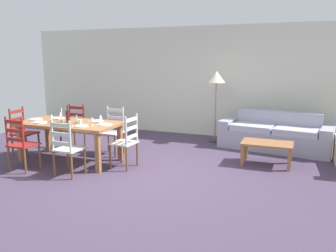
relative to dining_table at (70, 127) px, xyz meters
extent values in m
cube|color=#46384F|center=(1.57, -0.12, -0.67)|extent=(9.60, 9.60, 0.02)
cube|color=silver|center=(1.57, 3.18, 0.69)|extent=(9.60, 0.16, 2.70)
cube|color=#9A643C|center=(0.00, 0.00, 0.06)|extent=(1.90, 0.96, 0.05)
cube|color=#9A643C|center=(-0.85, -0.38, -0.31)|extent=(0.08, 0.08, 0.70)
cube|color=#9A643C|center=(0.85, -0.38, -0.31)|extent=(0.08, 0.08, 0.70)
cube|color=#9A643C|center=(-0.85, 0.38, -0.31)|extent=(0.08, 0.08, 0.70)
cube|color=#9A643C|center=(0.85, 0.38, -0.31)|extent=(0.08, 0.08, 0.70)
cube|color=maroon|center=(-0.42, -0.73, -0.22)|extent=(0.43, 0.41, 0.03)
cylinder|color=brown|center=(-0.60, -0.55, -0.45)|extent=(0.04, 0.04, 0.43)
cylinder|color=brown|center=(-0.24, -0.56, -0.45)|extent=(0.04, 0.04, 0.43)
cylinder|color=brown|center=(-0.61, -0.89, -0.45)|extent=(0.04, 0.04, 0.43)
cylinder|color=brown|center=(-0.25, -0.90, -0.45)|extent=(0.04, 0.04, 0.43)
cylinder|color=maroon|center=(-0.61, -0.89, 0.05)|extent=(0.04, 0.04, 0.50)
cylinder|color=maroon|center=(-0.25, -0.90, 0.05)|extent=(0.04, 0.04, 0.50)
cube|color=maroon|center=(-0.43, -0.90, -0.08)|extent=(0.38, 0.03, 0.06)
cube|color=maroon|center=(-0.43, -0.90, 0.07)|extent=(0.38, 0.03, 0.06)
cube|color=maroon|center=(-0.43, -0.90, 0.22)|extent=(0.38, 0.03, 0.06)
cube|color=beige|center=(0.48, -0.67, -0.22)|extent=(0.44, 0.42, 0.03)
cylinder|color=brown|center=(0.31, -0.49, -0.45)|extent=(0.04, 0.04, 0.43)
cylinder|color=brown|center=(0.67, -0.51, -0.45)|extent=(0.04, 0.04, 0.43)
cylinder|color=brown|center=(0.29, -0.83, -0.45)|extent=(0.04, 0.04, 0.43)
cylinder|color=brown|center=(0.65, -0.85, -0.45)|extent=(0.04, 0.04, 0.43)
cylinder|color=beige|center=(0.29, -0.83, 0.05)|extent=(0.04, 0.04, 0.50)
cylinder|color=beige|center=(0.65, -0.85, 0.05)|extent=(0.04, 0.04, 0.50)
cube|color=beige|center=(0.47, -0.84, -0.08)|extent=(0.38, 0.04, 0.06)
cube|color=beige|center=(0.47, -0.84, 0.07)|extent=(0.38, 0.04, 0.06)
cube|color=beige|center=(0.47, -0.84, 0.22)|extent=(0.38, 0.04, 0.06)
cube|color=maroon|center=(-0.48, 0.72, -0.22)|extent=(0.43, 0.41, 0.03)
cylinder|color=brown|center=(-0.31, 0.54, -0.45)|extent=(0.04, 0.04, 0.43)
cylinder|color=brown|center=(-0.67, 0.55, -0.45)|extent=(0.04, 0.04, 0.43)
cylinder|color=brown|center=(-0.30, 0.88, -0.45)|extent=(0.04, 0.04, 0.43)
cylinder|color=brown|center=(-0.66, 0.89, -0.45)|extent=(0.04, 0.04, 0.43)
cylinder|color=maroon|center=(-0.30, 0.88, 0.05)|extent=(0.04, 0.04, 0.50)
cylinder|color=maroon|center=(-0.66, 0.89, 0.05)|extent=(0.04, 0.04, 0.50)
cube|color=maroon|center=(-0.48, 0.89, -0.08)|extent=(0.38, 0.03, 0.06)
cube|color=maroon|center=(-0.48, 0.89, 0.07)|extent=(0.38, 0.03, 0.06)
cube|color=maroon|center=(-0.48, 0.89, 0.22)|extent=(0.38, 0.03, 0.06)
cube|color=silver|center=(0.48, 0.69, -0.22)|extent=(0.43, 0.41, 0.03)
cylinder|color=brown|center=(0.66, 0.52, -0.45)|extent=(0.04, 0.04, 0.43)
cylinder|color=brown|center=(0.30, 0.52, -0.45)|extent=(0.04, 0.04, 0.43)
cylinder|color=brown|center=(0.66, 0.86, -0.45)|extent=(0.04, 0.04, 0.43)
cylinder|color=brown|center=(0.30, 0.86, -0.45)|extent=(0.04, 0.04, 0.43)
cylinder|color=silver|center=(0.66, 0.86, 0.05)|extent=(0.04, 0.04, 0.50)
cylinder|color=silver|center=(0.30, 0.86, 0.05)|extent=(0.04, 0.04, 0.50)
cube|color=silver|center=(0.48, 0.86, -0.08)|extent=(0.38, 0.03, 0.06)
cube|color=silver|center=(0.48, 0.86, 0.07)|extent=(0.38, 0.03, 0.06)
cube|color=silver|center=(0.48, 0.86, 0.22)|extent=(0.38, 0.03, 0.06)
cube|color=maroon|center=(-1.10, 0.01, -0.22)|extent=(0.42, 0.44, 0.03)
cylinder|color=brown|center=(-0.94, 0.20, -0.45)|extent=(0.04, 0.04, 0.43)
cylinder|color=brown|center=(-0.92, -0.16, -0.45)|extent=(0.04, 0.04, 0.43)
cylinder|color=brown|center=(-1.28, 0.18, -0.45)|extent=(0.04, 0.04, 0.43)
cylinder|color=brown|center=(-1.26, -0.18, -0.45)|extent=(0.04, 0.04, 0.43)
cylinder|color=maroon|center=(-1.28, 0.18, 0.05)|extent=(0.04, 0.04, 0.50)
cylinder|color=maroon|center=(-1.26, -0.18, 0.05)|extent=(0.04, 0.04, 0.50)
cube|color=maroon|center=(-1.27, 0.00, -0.08)|extent=(0.04, 0.38, 0.06)
cube|color=maroon|center=(-1.27, 0.00, 0.07)|extent=(0.04, 0.38, 0.06)
cube|color=maroon|center=(-1.27, 0.00, 0.22)|extent=(0.04, 0.38, 0.06)
cube|color=silver|center=(1.12, 0.03, -0.22)|extent=(0.43, 0.45, 0.03)
cylinder|color=brown|center=(0.94, -0.14, -0.45)|extent=(0.04, 0.04, 0.43)
cylinder|color=brown|center=(0.96, 0.22, -0.45)|extent=(0.04, 0.04, 0.43)
cylinder|color=brown|center=(1.28, -0.16, -0.45)|extent=(0.04, 0.04, 0.43)
cylinder|color=brown|center=(1.30, 0.20, -0.45)|extent=(0.04, 0.04, 0.43)
cylinder|color=silver|center=(1.28, -0.16, 0.05)|extent=(0.04, 0.04, 0.50)
cylinder|color=silver|center=(1.30, 0.20, 0.05)|extent=(0.04, 0.04, 0.50)
cube|color=silver|center=(1.29, 0.02, -0.08)|extent=(0.05, 0.38, 0.06)
cube|color=silver|center=(1.29, 0.02, 0.07)|extent=(0.05, 0.38, 0.06)
cube|color=silver|center=(1.29, 0.02, 0.22)|extent=(0.05, 0.38, 0.06)
cylinder|color=white|center=(-0.45, -0.25, 0.10)|extent=(0.24, 0.24, 0.02)
cube|color=silver|center=(-0.60, -0.25, 0.09)|extent=(0.03, 0.17, 0.01)
cylinder|color=white|center=(0.45, -0.25, 0.10)|extent=(0.24, 0.24, 0.02)
cube|color=silver|center=(0.30, -0.25, 0.09)|extent=(0.02, 0.17, 0.01)
cylinder|color=white|center=(-0.45, 0.25, 0.10)|extent=(0.24, 0.24, 0.02)
cube|color=silver|center=(-0.60, 0.25, 0.09)|extent=(0.03, 0.17, 0.01)
cylinder|color=white|center=(0.45, 0.25, 0.10)|extent=(0.24, 0.24, 0.02)
cube|color=silver|center=(0.30, 0.25, 0.09)|extent=(0.02, 0.17, 0.01)
cylinder|color=white|center=(-0.78, 0.00, 0.10)|extent=(0.24, 0.24, 0.02)
cube|color=silver|center=(-0.93, 0.00, 0.09)|extent=(0.03, 0.17, 0.01)
cylinder|color=white|center=(0.78, 0.00, 0.10)|extent=(0.24, 0.24, 0.02)
cube|color=silver|center=(0.63, 0.00, 0.09)|extent=(0.02, 0.17, 0.01)
cylinder|color=#471919|center=(-0.01, -0.02, 0.20)|extent=(0.07, 0.07, 0.22)
cylinder|color=#471919|center=(-0.01, -0.02, 0.35)|extent=(0.02, 0.02, 0.08)
cylinder|color=black|center=(-0.01, -0.02, 0.39)|extent=(0.03, 0.03, 0.02)
cylinder|color=white|center=(-0.30, -0.12, 0.09)|extent=(0.06, 0.06, 0.01)
cylinder|color=white|center=(-0.30, -0.12, 0.13)|extent=(0.01, 0.01, 0.07)
cone|color=white|center=(-0.30, -0.12, 0.21)|extent=(0.06, 0.06, 0.08)
cylinder|color=white|center=(0.59, -0.12, 0.09)|extent=(0.06, 0.06, 0.01)
cylinder|color=white|center=(0.59, -0.12, 0.13)|extent=(0.01, 0.01, 0.07)
cone|color=white|center=(0.59, -0.12, 0.21)|extent=(0.06, 0.06, 0.08)
cylinder|color=white|center=(-0.31, 0.15, 0.09)|extent=(0.06, 0.06, 0.01)
cylinder|color=white|center=(-0.31, 0.15, 0.13)|extent=(0.01, 0.01, 0.07)
cone|color=white|center=(-0.31, 0.15, 0.21)|extent=(0.06, 0.06, 0.08)
cylinder|color=white|center=(0.59, 0.15, 0.09)|extent=(0.06, 0.06, 0.01)
cylinder|color=white|center=(0.59, 0.15, 0.13)|extent=(0.01, 0.01, 0.07)
cone|color=white|center=(0.59, 0.15, 0.21)|extent=(0.06, 0.06, 0.08)
cylinder|color=beige|center=(0.31, -0.10, 0.13)|extent=(0.07, 0.07, 0.09)
cylinder|color=#998C66|center=(-0.18, 0.02, 0.11)|extent=(0.05, 0.05, 0.04)
cylinder|color=white|center=(-0.18, 0.02, 0.23)|extent=(0.02, 0.02, 0.22)
cylinder|color=#998C66|center=(0.20, -0.04, 0.11)|extent=(0.05, 0.05, 0.04)
cylinder|color=white|center=(0.20, -0.04, 0.18)|extent=(0.02, 0.02, 0.11)
cube|color=#9C9CAF|center=(3.52, 2.27, -0.46)|extent=(1.90, 1.05, 0.40)
cube|color=#9C9CAF|center=(3.56, 2.56, -0.26)|extent=(1.81, 0.46, 0.80)
cube|color=#9C9CAF|center=(4.53, 2.12, -0.37)|extent=(0.35, 0.83, 0.58)
cube|color=#9C9CAF|center=(2.51, 2.41, -0.37)|extent=(0.35, 0.83, 0.58)
cube|color=#AFAFC4|center=(3.96, 2.15, -0.20)|extent=(0.94, 0.76, 0.12)
cube|color=#AFAFC4|center=(3.07, 2.28, -0.20)|extent=(0.94, 0.76, 0.12)
cube|color=#9A643C|center=(3.47, 1.12, -0.26)|extent=(0.90, 0.56, 0.04)
cube|color=#9A643C|center=(3.07, 0.89, -0.47)|extent=(0.06, 0.06, 0.38)
cube|color=#9A643C|center=(3.87, 0.89, -0.47)|extent=(0.06, 0.06, 0.38)
cube|color=#9A643C|center=(3.07, 1.35, -0.47)|extent=(0.06, 0.06, 0.38)
cube|color=#9A643C|center=(3.87, 1.35, -0.47)|extent=(0.06, 0.06, 0.38)
cylinder|color=#332D28|center=(2.17, 2.52, -0.65)|extent=(0.28, 0.28, 0.03)
cylinder|color=gray|center=(2.17, 2.52, 0.04)|extent=(0.03, 0.03, 1.35)
cone|color=beige|center=(2.17, 2.52, 0.85)|extent=(0.40, 0.40, 0.26)
camera|label=1|loc=(4.00, -5.15, 1.25)|focal=36.57mm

